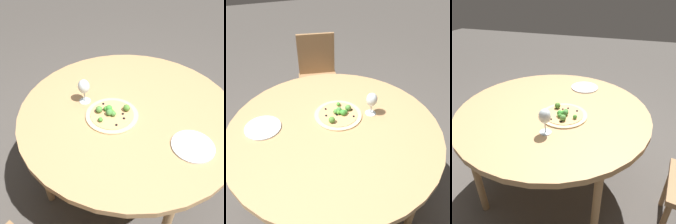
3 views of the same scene
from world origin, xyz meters
TOP-DOWN VIEW (x-y plane):
  - ground_plane at (0.00, 0.00)m, footprint 12.00×12.00m
  - dining_table at (0.00, 0.00)m, footprint 1.37×1.37m
  - pizza at (0.07, 0.10)m, footprint 0.32×0.32m
  - wine_glass at (0.28, 0.06)m, footprint 0.07×0.07m
  - plate_near at (-0.43, 0.13)m, footprint 0.23×0.23m

SIDE VIEW (x-z plane):
  - ground_plane at x=0.00m, z-range 0.00..0.00m
  - dining_table at x=0.00m, z-range 0.32..1.06m
  - plate_near at x=-0.43m, z-range 0.74..0.75m
  - pizza at x=0.07m, z-range 0.73..0.78m
  - wine_glass at x=0.28m, z-range 0.77..0.94m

